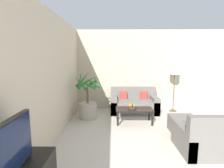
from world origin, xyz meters
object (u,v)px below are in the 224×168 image
(armchair, at_px, (203,139))
(ottoman, at_px, (183,124))
(sofa_loveseat, at_px, (134,104))
(orange_fruit, at_px, (131,105))
(floor_lamp, at_px, (175,72))
(television, at_px, (7,152))
(coffee_table, at_px, (134,111))
(potted_palm, at_px, (88,103))
(apple_red, at_px, (132,105))
(fruit_bowl, at_px, (132,107))
(apple_green, at_px, (134,106))

(armchair, height_order, ottoman, armchair)
(sofa_loveseat, xyz_separation_m, orange_fruit, (-0.21, -0.98, 0.22))
(floor_lamp, distance_m, orange_fruit, 2.06)
(television, relative_size, coffee_table, 0.84)
(coffee_table, height_order, armchair, armchair)
(floor_lamp, bearing_deg, potted_palm, -166.31)
(floor_lamp, height_order, apple_red, floor_lamp)
(coffee_table, distance_m, ottoman, 1.26)
(ottoman, bearing_deg, television, -136.17)
(fruit_bowl, xyz_separation_m, apple_red, (0.01, 0.04, 0.06))
(floor_lamp, xyz_separation_m, coffee_table, (-1.43, -1.08, -0.97))
(floor_lamp, distance_m, apple_green, 1.98)
(television, xyz_separation_m, potted_palm, (0.21, 3.54, -0.47))
(television, distance_m, apple_green, 3.51)
(television, bearing_deg, potted_palm, 86.53)
(potted_palm, bearing_deg, floor_lamp, 13.69)
(orange_fruit, distance_m, armchair, 1.93)
(floor_lamp, bearing_deg, apple_green, -143.00)
(apple_green, distance_m, orange_fruit, 0.10)
(potted_palm, bearing_deg, coffee_table, -17.22)
(potted_palm, bearing_deg, ottoman, -22.56)
(apple_green, bearing_deg, floor_lamp, 37.00)
(coffee_table, bearing_deg, television, -116.15)
(television, bearing_deg, orange_fruit, 65.30)
(coffee_table, relative_size, apple_green, 14.43)
(coffee_table, xyz_separation_m, ottoman, (1.10, -0.60, -0.15))
(potted_palm, bearing_deg, orange_fruit, -19.29)
(television, xyz_separation_m, apple_green, (1.53, 3.13, -0.44))
(floor_lamp, xyz_separation_m, apple_green, (-1.44, -1.08, -0.83))
(potted_palm, height_order, ottoman, potted_palm)
(apple_green, relative_size, armchair, 0.08)
(apple_red, height_order, orange_fruit, orange_fruit)
(potted_palm, relative_size, ottoman, 2.29)
(television, height_order, coffee_table, television)
(fruit_bowl, relative_size, armchair, 0.26)
(potted_palm, relative_size, fruit_bowl, 6.02)
(potted_palm, xyz_separation_m, floor_lamp, (2.75, 0.67, 0.85))
(fruit_bowl, relative_size, apple_green, 3.31)
(armchair, bearing_deg, coffee_table, 126.73)
(television, distance_m, fruit_bowl, 3.52)
(fruit_bowl, distance_m, armchair, 1.92)
(sofa_loveseat, height_order, coffee_table, sofa_loveseat)
(apple_red, bearing_deg, television, -114.93)
(television, relative_size, apple_red, 12.05)
(potted_palm, xyz_separation_m, ottoman, (2.42, -1.01, -0.27))
(floor_lamp, xyz_separation_m, orange_fruit, (-1.53, -1.10, -0.82))
(potted_palm, relative_size, orange_fruit, 15.57)
(floor_lamp, height_order, coffee_table, floor_lamp)
(apple_red, height_order, armchair, armchair)
(apple_red, xyz_separation_m, ottoman, (1.15, -0.67, -0.30))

